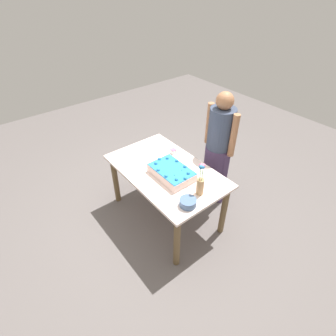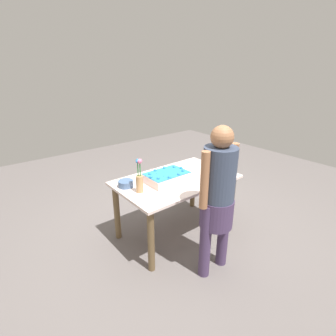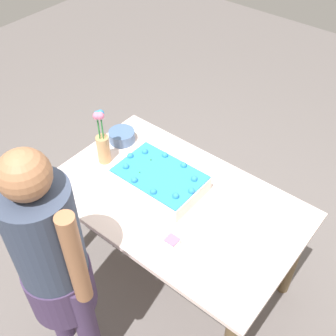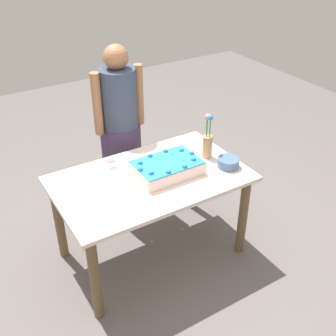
{
  "view_description": "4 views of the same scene",
  "coord_description": "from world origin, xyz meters",
  "px_view_note": "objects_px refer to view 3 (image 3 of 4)",
  "views": [
    {
      "loc": [
        -1.83,
        1.43,
        2.53
      ],
      "look_at": [
        -0.14,
        0.08,
        0.87
      ],
      "focal_mm": 28.0,
      "sensor_mm": 36.0,
      "label": 1
    },
    {
      "loc": [
        -1.81,
        -2.11,
        1.95
      ],
      "look_at": [
        -0.1,
        0.03,
        0.87
      ],
      "focal_mm": 28.0,
      "sensor_mm": 36.0,
      "label": 2
    },
    {
      "loc": [
        0.94,
        -1.22,
        2.43
      ],
      "look_at": [
        -0.09,
        0.05,
        0.87
      ],
      "focal_mm": 45.0,
      "sensor_mm": 36.0,
      "label": 3
    },
    {
      "loc": [
        1.21,
        2.22,
        2.39
      ],
      "look_at": [
        -0.1,
        0.08,
        0.81
      ],
      "focal_mm": 45.0,
      "sensor_mm": 36.0,
      "label": 4
    }
  ],
  "objects_px": {
    "fruit_bowl": "(122,136)",
    "sheet_cake": "(160,179)",
    "person_standing": "(53,262)",
    "serving_plate_with_slice": "(172,246)",
    "cake_knife": "(268,239)",
    "flower_vase": "(103,142)"
  },
  "relations": [
    {
      "from": "fruit_bowl",
      "to": "flower_vase",
      "type": "bearing_deg",
      "value": -76.11
    },
    {
      "from": "serving_plate_with_slice",
      "to": "cake_knife",
      "type": "height_order",
      "value": "serving_plate_with_slice"
    },
    {
      "from": "cake_knife",
      "to": "fruit_bowl",
      "type": "xyz_separation_m",
      "value": [
        -1.09,
        0.1,
        0.03
      ]
    },
    {
      "from": "sheet_cake",
      "to": "serving_plate_with_slice",
      "type": "bearing_deg",
      "value": -42.03
    },
    {
      "from": "person_standing",
      "to": "serving_plate_with_slice",
      "type": "bearing_deg",
      "value": -33.53
    },
    {
      "from": "cake_knife",
      "to": "flower_vase",
      "type": "bearing_deg",
      "value": -21.85
    },
    {
      "from": "flower_vase",
      "to": "person_standing",
      "type": "xyz_separation_m",
      "value": [
        0.4,
        -0.7,
        -0.02
      ]
    },
    {
      "from": "flower_vase",
      "to": "fruit_bowl",
      "type": "relative_size",
      "value": 2.21
    },
    {
      "from": "flower_vase",
      "to": "fruit_bowl",
      "type": "bearing_deg",
      "value": 103.89
    },
    {
      "from": "flower_vase",
      "to": "person_standing",
      "type": "height_order",
      "value": "person_standing"
    },
    {
      "from": "serving_plate_with_slice",
      "to": "fruit_bowl",
      "type": "height_order",
      "value": "fruit_bowl"
    },
    {
      "from": "serving_plate_with_slice",
      "to": "fruit_bowl",
      "type": "xyz_separation_m",
      "value": [
        -0.75,
        0.44,
        0.02
      ]
    },
    {
      "from": "sheet_cake",
      "to": "cake_knife",
      "type": "distance_m",
      "value": 0.66
    },
    {
      "from": "fruit_bowl",
      "to": "sheet_cake",
      "type": "bearing_deg",
      "value": -19.75
    },
    {
      "from": "fruit_bowl",
      "to": "person_standing",
      "type": "distance_m",
      "value": 1.01
    },
    {
      "from": "sheet_cake",
      "to": "person_standing",
      "type": "xyz_separation_m",
      "value": [
        0.01,
        -0.74,
        0.07
      ]
    },
    {
      "from": "sheet_cake",
      "to": "cake_knife",
      "type": "xyz_separation_m",
      "value": [
        0.65,
        0.05,
        -0.05
      ]
    },
    {
      "from": "cake_knife",
      "to": "person_standing",
      "type": "distance_m",
      "value": 1.03
    },
    {
      "from": "fruit_bowl",
      "to": "person_standing",
      "type": "bearing_deg",
      "value": -63.55
    },
    {
      "from": "fruit_bowl",
      "to": "serving_plate_with_slice",
      "type": "bearing_deg",
      "value": -30.35
    },
    {
      "from": "fruit_bowl",
      "to": "person_standing",
      "type": "height_order",
      "value": "person_standing"
    },
    {
      "from": "cake_knife",
      "to": "person_standing",
      "type": "height_order",
      "value": "person_standing"
    }
  ]
}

